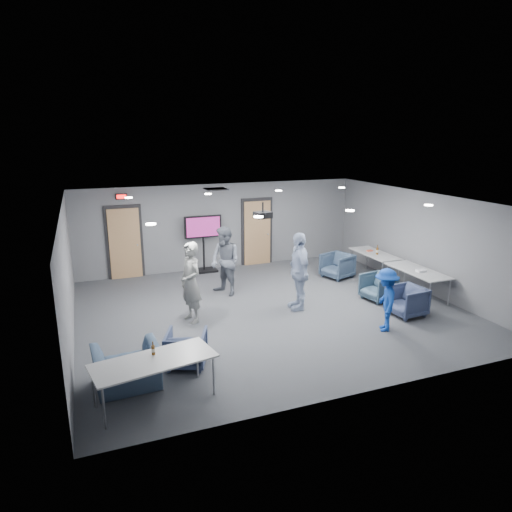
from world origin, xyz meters
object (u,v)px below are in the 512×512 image
object	(u,v)px
chair_front_a	(186,348)
bottle_right	(377,251)
chair_right_a	(337,266)
table_right_b	(417,272)
table_front_left	(154,362)
person_c	(299,271)
person_d	(386,300)
table_right_a	(375,255)
person_a	(191,282)
chair_right_b	(378,287)
person_b	(225,261)
projector	(263,215)
bottle_front	(153,350)
chair_front_b	(128,368)
tv_stand	(203,240)
chair_right_c	(407,301)

from	to	relation	value
chair_front_a	bottle_right	xyz separation A→B (m)	(6.48, 3.22, 0.50)
bottle_right	chair_right_a	bearing A→B (deg)	156.77
table_right_b	chair_right_a	bearing A→B (deg)	26.60
table_front_left	table_right_b	bearing A→B (deg)	8.28
person_c	person_d	xyz separation A→B (m)	(1.20, -1.85, -0.26)
table_right_a	bottle_right	bearing A→B (deg)	168.26
table_right_a	table_right_b	bearing A→B (deg)	-180.00
person_a	person_d	size ratio (longest dim) A/B	1.33
person_a	table_right_b	size ratio (longest dim) A/B	1.00
chair_right_b	chair_front_a	bearing A→B (deg)	-83.18
table_right_b	bottle_right	bearing A→B (deg)	1.11
person_b	table_front_left	distance (m)	5.16
chair_front_a	table_front_left	distance (m)	1.29
chair_right_a	person_c	bearing A→B (deg)	-68.48
person_a	chair_front_a	bearing A→B (deg)	-32.41
chair_right_b	chair_front_a	distance (m)	5.68
person_b	chair_front_a	distance (m)	3.97
chair_right_a	table_right_a	world-z (taller)	chair_right_a
chair_front_a	projector	bearing A→B (deg)	-118.46
table_right_b	projector	xyz separation A→B (m)	(-4.24, 0.39, 1.72)
person_c	person_a	bearing A→B (deg)	-85.59
table_right_a	person_d	bearing A→B (deg)	148.21
chair_right_b	bottle_right	world-z (taller)	bottle_right
chair_right_a	table_right_b	bearing A→B (deg)	8.31
person_d	chair_right_b	xyz separation A→B (m)	(1.01, 1.65, -0.36)
bottle_front	bottle_right	size ratio (longest dim) A/B	0.79
person_b	chair_front_b	xyz separation A→B (m)	(-2.95, -3.87, -0.57)
tv_stand	chair_right_b	bearing A→B (deg)	-48.84
table_right_a	table_front_left	xyz separation A→B (m)	(-7.25, -4.39, 0.01)
person_d	chair_front_b	distance (m)	5.55
table_right_b	table_front_left	distance (m)	7.66
chair_right_a	chair_right_c	xyz separation A→B (m)	(0.01, -3.16, -0.02)
person_b	chair_right_a	size ratio (longest dim) A/B	2.28
chair_right_a	bottle_right	xyz separation A→B (m)	(1.07, -0.46, 0.47)
table_front_left	table_right_a	bearing A→B (deg)	20.53
person_d	bottle_front	xyz separation A→B (m)	(-5.13, -0.82, 0.11)
person_b	bottle_front	size ratio (longest dim) A/B	8.02
person_d	projector	xyz separation A→B (m)	(-2.14, 1.88, 1.70)
table_right_a	bottle_right	size ratio (longest dim) A/B	5.99
person_a	chair_front_b	distance (m)	3.00
person_d	chair_right_c	size ratio (longest dim) A/B	1.80
person_b	chair_front_a	xyz separation A→B (m)	(-1.85, -3.47, -0.59)
bottle_front	tv_stand	distance (m)	7.05
person_d	projector	distance (m)	3.32
person_d	chair_front_b	size ratio (longest dim) A/B	1.28
chair_right_a	table_right_b	world-z (taller)	chair_right_a
person_c	person_d	world-z (taller)	person_c
table_right_b	table_front_left	xyz separation A→B (m)	(-7.25, -2.49, 0.00)
chair_right_c	table_right_a	size ratio (longest dim) A/B	0.44
person_d	table_front_left	xyz separation A→B (m)	(-5.15, -1.00, -0.01)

